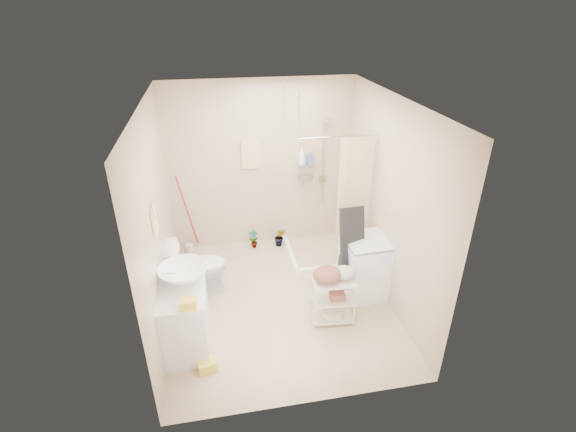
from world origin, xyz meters
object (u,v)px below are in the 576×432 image
vanity (186,315)px  toilet (197,267)px  laundry_rack (333,296)px  washing_machine (365,267)px

vanity → toilet: 0.95m
toilet → laundry_rack: bearing=-122.4°
toilet → washing_machine: washing_machine is taller
toilet → laundry_rack: (1.62, -0.87, -0.04)m
vanity → toilet: (0.12, 0.94, -0.00)m
toilet → washing_machine: (2.18, -0.42, 0.01)m
toilet → washing_machine: size_ratio=0.97×
vanity → washing_machine: size_ratio=1.10×
toilet → vanity: bearing=168.5°
vanity → toilet: size_ratio=1.14×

